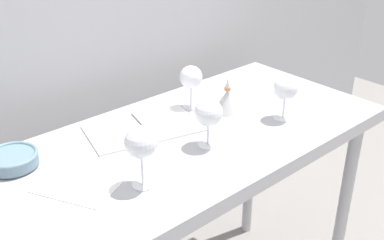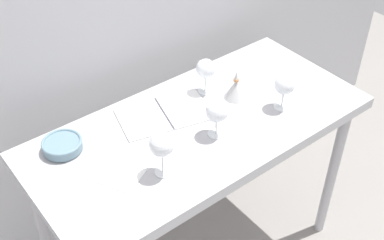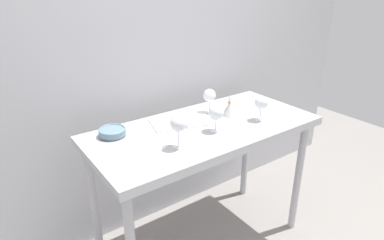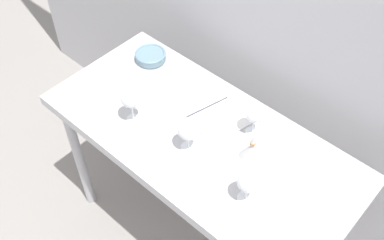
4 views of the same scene
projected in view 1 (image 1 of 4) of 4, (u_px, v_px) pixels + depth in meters
The scene contains 10 objects.
steel_counter at pixel (187, 164), 1.62m from camera, with size 1.40×0.65×0.90m.
wine_glass_near_center at pixel (208, 114), 1.47m from camera, with size 0.09×0.09×0.16m.
wine_glass_far_right at pixel (191, 78), 1.71m from camera, with size 0.08×0.08×0.16m.
wine_glass_near_right at pixel (285, 90), 1.64m from camera, with size 0.08×0.08×0.16m.
wine_glass_near_left at pixel (141, 144), 1.26m from camera, with size 0.09×0.09×0.18m.
open_notebook at pixel (143, 128), 1.61m from camera, with size 0.41×0.31×0.01m.
tasting_sheet_upper at pixel (81, 183), 1.33m from camera, with size 0.18×0.22×0.00m, color white.
tasting_sheet_lower at pixel (243, 86), 1.94m from camera, with size 0.15×0.21×0.00m, color white.
tasting_bowl at pixel (12, 159), 1.39m from camera, with size 0.15×0.15×0.05m.
decanter_funnel at pixel (227, 100), 1.72m from camera, with size 0.10×0.10×0.13m.
Camera 1 is at (-0.90, -1.05, 1.66)m, focal length 44.83 mm.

